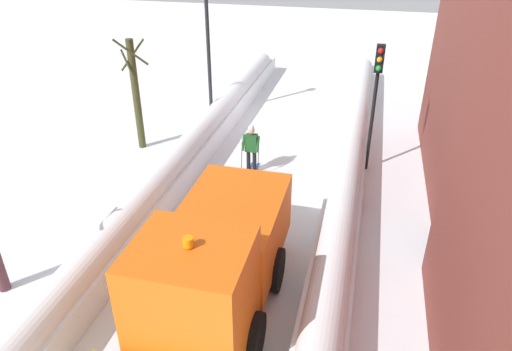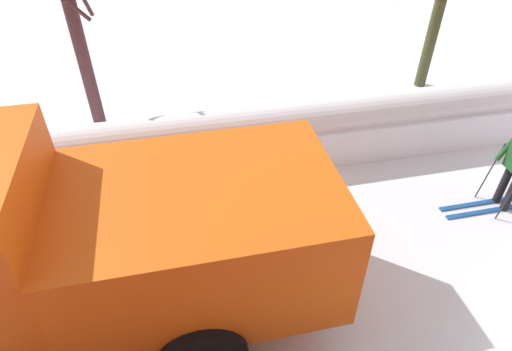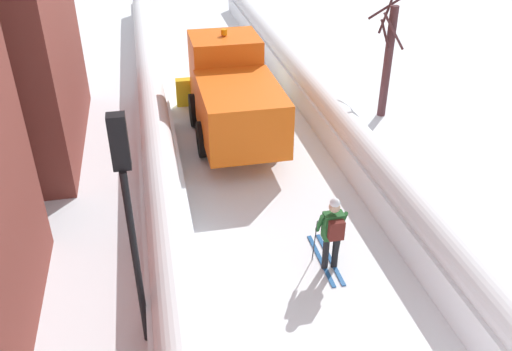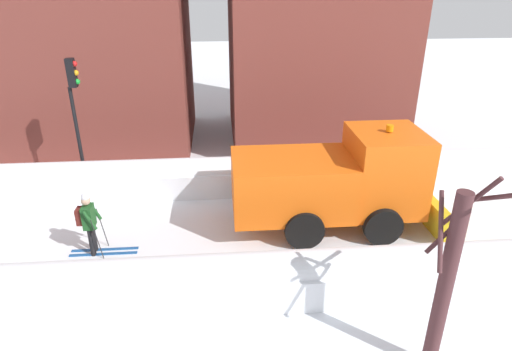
{
  "view_description": "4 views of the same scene",
  "coord_description": "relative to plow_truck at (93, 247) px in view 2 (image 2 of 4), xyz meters",
  "views": [
    {
      "loc": [
        -3.16,
        18.99,
        8.14
      ],
      "look_at": [
        -0.36,
        7.57,
        1.62
      ],
      "focal_mm": 33.13,
      "sensor_mm": 36.0,
      "label": 1
    },
    {
      "loc": [
        -4.27,
        10.13,
        5.44
      ],
      "look_at": [
        0.7,
        9.05,
        1.37
      ],
      "focal_mm": 30.47,
      "sensor_mm": 36.0,
      "label": 2
    },
    {
      "loc": [
        -2.91,
        -4.01,
        7.73
      ],
      "look_at": [
        -0.61,
        6.72,
        1.19
      ],
      "focal_mm": 37.21,
      "sensor_mm": 36.0,
      "label": 3
    },
    {
      "loc": [
        10.96,
        8.0,
        6.94
      ],
      "look_at": [
        -0.58,
        8.97,
        1.62
      ],
      "focal_mm": 31.04,
      "sensor_mm": 36.0,
      "label": 4
    }
  ],
  "objects": [
    {
      "name": "snowbank_right",
      "position": [
        3.21,
        -1.3,
        -0.88
      ],
      "size": [
        1.1,
        36.0,
        1.26
      ],
      "color": "white",
      "rests_on": "ground"
    },
    {
      "name": "bare_tree_near",
      "position": [
        5.67,
        -7.8,
        0.76
      ],
      "size": [
        1.27,
        1.19,
        4.4
      ],
      "color": "#3B3A1E",
      "rests_on": "ground"
    },
    {
      "name": "ground_plane",
      "position": [
        0.37,
        -1.3,
        -1.48
      ],
      "size": [
        80.0,
        80.0,
        0.0
      ],
      "primitive_type": "plane",
      "color": "white"
    },
    {
      "name": "bare_tree_mid",
      "position": [
        5.37,
        0.55,
        0.56
      ],
      "size": [
        1.36,
        0.92,
        4.1
      ],
      "color": "#4A2A2C",
      "rests_on": "ground"
    },
    {
      "name": "plow_truck",
      "position": [
        0.0,
        0.0,
        0.0
      ],
      "size": [
        3.2,
        5.98,
        3.12
      ],
      "color": "orange",
      "rests_on": "ground"
    }
  ]
}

